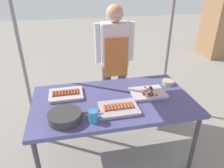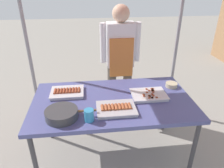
{
  "view_description": "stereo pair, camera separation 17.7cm",
  "coord_description": "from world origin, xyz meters",
  "px_view_note": "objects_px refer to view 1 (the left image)",
  "views": [
    {
      "loc": [
        -0.39,
        -1.78,
        1.86
      ],
      "look_at": [
        0.0,
        0.05,
        0.9
      ],
      "focal_mm": 33.87,
      "sensor_mm": 36.0,
      "label": 1
    },
    {
      "loc": [
        -0.22,
        -1.81,
        1.86
      ],
      "look_at": [
        0.0,
        0.05,
        0.9
      ],
      "focal_mm": 33.87,
      "sensor_mm": 36.0,
      "label": 2
    }
  ],
  "objects_px": {
    "tray_grilled_sausages": "(66,94)",
    "vendor_woman": "(115,56)",
    "stall_table": "(113,104)",
    "drink_cup_near_edge": "(93,116)",
    "tray_pork_links": "(119,108)",
    "tray_meat_skewers": "(148,93)",
    "condiment_bowl": "(168,82)",
    "cooking_wok": "(65,116)"
  },
  "relations": [
    {
      "from": "tray_meat_skewers",
      "to": "condiment_bowl",
      "type": "relative_size",
      "value": 2.77
    },
    {
      "from": "condiment_bowl",
      "to": "tray_grilled_sausages",
      "type": "bearing_deg",
      "value": -178.84
    },
    {
      "from": "stall_table",
      "to": "tray_pork_links",
      "type": "relative_size",
      "value": 4.43
    },
    {
      "from": "stall_table",
      "to": "cooking_wok",
      "type": "bearing_deg",
      "value": -152.16
    },
    {
      "from": "tray_meat_skewers",
      "to": "condiment_bowl",
      "type": "distance_m",
      "value": 0.35
    },
    {
      "from": "drink_cup_near_edge",
      "to": "condiment_bowl",
      "type": "bearing_deg",
      "value": 29.1
    },
    {
      "from": "tray_grilled_sausages",
      "to": "condiment_bowl",
      "type": "bearing_deg",
      "value": 1.16
    },
    {
      "from": "stall_table",
      "to": "tray_pork_links",
      "type": "height_order",
      "value": "tray_pork_links"
    },
    {
      "from": "tray_grilled_sausages",
      "to": "vendor_woman",
      "type": "relative_size",
      "value": 0.22
    },
    {
      "from": "cooking_wok",
      "to": "condiment_bowl",
      "type": "bearing_deg",
      "value": 21.01
    },
    {
      "from": "drink_cup_near_edge",
      "to": "stall_table",
      "type": "bearing_deg",
      "value": 53.18
    },
    {
      "from": "tray_grilled_sausages",
      "to": "cooking_wok",
      "type": "distance_m",
      "value": 0.42
    },
    {
      "from": "tray_meat_skewers",
      "to": "condiment_bowl",
      "type": "xyz_separation_m",
      "value": [
        0.31,
        0.17,
        0.01
      ]
    },
    {
      "from": "tray_meat_skewers",
      "to": "stall_table",
      "type": "bearing_deg",
      "value": -176.71
    },
    {
      "from": "tray_grilled_sausages",
      "to": "drink_cup_near_edge",
      "type": "relative_size",
      "value": 3.16
    },
    {
      "from": "tray_pork_links",
      "to": "vendor_woman",
      "type": "bearing_deg",
      "value": 79.39
    },
    {
      "from": "stall_table",
      "to": "tray_meat_skewers",
      "type": "distance_m",
      "value": 0.39
    },
    {
      "from": "tray_pork_links",
      "to": "drink_cup_near_edge",
      "type": "height_order",
      "value": "drink_cup_near_edge"
    },
    {
      "from": "cooking_wok",
      "to": "condiment_bowl",
      "type": "height_order",
      "value": "cooking_wok"
    },
    {
      "from": "tray_meat_skewers",
      "to": "cooking_wok",
      "type": "xyz_separation_m",
      "value": [
        -0.85,
        -0.27,
        0.03
      ]
    },
    {
      "from": "stall_table",
      "to": "tray_grilled_sausages",
      "type": "bearing_deg",
      "value": 159.54
    },
    {
      "from": "tray_grilled_sausages",
      "to": "cooking_wok",
      "type": "xyz_separation_m",
      "value": [
        -0.01,
        -0.42,
        0.02
      ]
    },
    {
      "from": "tray_meat_skewers",
      "to": "cooking_wok",
      "type": "distance_m",
      "value": 0.9
    },
    {
      "from": "tray_meat_skewers",
      "to": "vendor_woman",
      "type": "height_order",
      "value": "vendor_woman"
    },
    {
      "from": "cooking_wok",
      "to": "drink_cup_near_edge",
      "type": "xyz_separation_m",
      "value": [
        0.24,
        -0.07,
        0.01
      ]
    },
    {
      "from": "stall_table",
      "to": "tray_grilled_sausages",
      "type": "relative_size",
      "value": 4.67
    },
    {
      "from": "drink_cup_near_edge",
      "to": "vendor_woman",
      "type": "relative_size",
      "value": 0.07
    },
    {
      "from": "drink_cup_near_edge",
      "to": "cooking_wok",
      "type": "bearing_deg",
      "value": 163.51
    },
    {
      "from": "tray_pork_links",
      "to": "cooking_wok",
      "type": "distance_m",
      "value": 0.49
    },
    {
      "from": "tray_meat_skewers",
      "to": "tray_pork_links",
      "type": "bearing_deg",
      "value": -149.63
    },
    {
      "from": "cooking_wok",
      "to": "tray_meat_skewers",
      "type": "bearing_deg",
      "value": 17.7
    },
    {
      "from": "tray_grilled_sausages",
      "to": "tray_pork_links",
      "type": "relative_size",
      "value": 0.95
    },
    {
      "from": "stall_table",
      "to": "drink_cup_near_edge",
      "type": "xyz_separation_m",
      "value": [
        -0.24,
        -0.32,
        0.11
      ]
    },
    {
      "from": "vendor_woman",
      "to": "stall_table",
      "type": "bearing_deg",
      "value": 76.19
    },
    {
      "from": "tray_grilled_sausages",
      "to": "tray_meat_skewers",
      "type": "relative_size",
      "value": 0.96
    },
    {
      "from": "tray_grilled_sausages",
      "to": "drink_cup_near_edge",
      "type": "xyz_separation_m",
      "value": [
        0.22,
        -0.49,
        0.03
      ]
    },
    {
      "from": "condiment_bowl",
      "to": "vendor_woman",
      "type": "relative_size",
      "value": 0.08
    },
    {
      "from": "cooking_wok",
      "to": "drink_cup_near_edge",
      "type": "distance_m",
      "value": 0.25
    },
    {
      "from": "stall_table",
      "to": "tray_pork_links",
      "type": "bearing_deg",
      "value": -86.98
    },
    {
      "from": "tray_grilled_sausages",
      "to": "tray_meat_skewers",
      "type": "xyz_separation_m",
      "value": [
        0.84,
        -0.15,
        -0.0
      ]
    },
    {
      "from": "cooking_wok",
      "to": "vendor_woman",
      "type": "distance_m",
      "value": 1.25
    },
    {
      "from": "tray_grilled_sausages",
      "to": "vendor_woman",
      "type": "xyz_separation_m",
      "value": [
        0.66,
        0.62,
        0.15
      ]
    }
  ]
}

